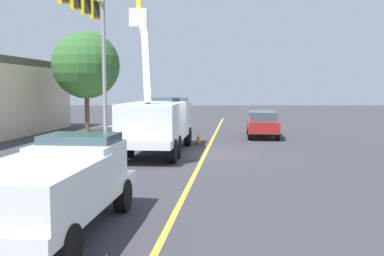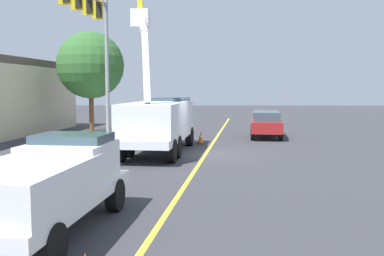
% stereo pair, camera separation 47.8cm
% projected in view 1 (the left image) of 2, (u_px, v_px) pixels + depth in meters
% --- Properties ---
extents(ground, '(120.00, 120.00, 0.00)m').
position_uv_depth(ground, '(205.00, 154.00, 21.00)').
color(ground, '#38383D').
extents(sidewalk_far_side, '(60.03, 10.18, 0.12)m').
position_uv_depth(sidewalk_far_side, '(65.00, 151.00, 21.75)').
color(sidewalk_far_side, '#9E9E99').
rests_on(sidewalk_far_side, ground).
extents(lane_centre_stripe, '(49.71, 5.66, 0.01)m').
position_uv_depth(lane_centre_stripe, '(205.00, 154.00, 21.00)').
color(lane_centre_stripe, yellow).
rests_on(lane_centre_stripe, ground).
extents(utility_bucket_truck, '(8.43, 3.39, 7.63)m').
position_uv_depth(utility_bucket_truck, '(158.00, 120.00, 21.38)').
color(utility_bucket_truck, white).
rests_on(utility_bucket_truck, ground).
extents(service_pickup_truck, '(5.80, 2.70, 2.06)m').
position_uv_depth(service_pickup_truck, '(57.00, 184.00, 9.36)').
color(service_pickup_truck, white).
rests_on(service_pickup_truck, ground).
extents(passing_minivan, '(4.98, 2.42, 1.69)m').
position_uv_depth(passing_minivan, '(262.00, 122.00, 28.17)').
color(passing_minivan, maroon).
rests_on(passing_minivan, ground).
extents(traffic_cone_mid_front, '(0.40, 0.40, 0.71)m').
position_uv_depth(traffic_cone_mid_front, '(198.00, 138.00, 24.85)').
color(traffic_cone_mid_front, black).
rests_on(traffic_cone_mid_front, ground).
extents(traffic_signal_mast, '(6.42, 1.03, 8.99)m').
position_uv_depth(traffic_signal_mast, '(92.00, 29.00, 22.63)').
color(traffic_signal_mast, gray).
rests_on(traffic_signal_mast, ground).
extents(street_tree_right, '(4.64, 4.64, 7.13)m').
position_uv_depth(street_tree_right, '(86.00, 65.00, 29.78)').
color(street_tree_right, brown).
rests_on(street_tree_right, ground).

